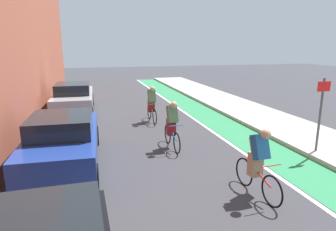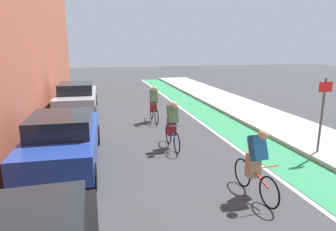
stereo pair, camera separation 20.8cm
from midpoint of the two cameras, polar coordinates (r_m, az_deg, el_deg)
ground_plane at (r=11.10m, az=-3.05°, el=-4.29°), size 74.36×74.36×0.00m
bike_lane_paint at (r=13.92m, az=8.58°, el=-0.76°), size 1.60×33.80×0.00m
lane_divider_stripe at (r=13.59m, az=5.10°, el=-1.00°), size 0.12×33.80×0.00m
sidewalk_right at (r=14.92m, az=16.46°, el=0.06°), size 2.85×33.80×0.14m
parked_sedan_blue at (r=8.83m, az=-20.10°, el=-4.45°), size 2.02×4.60×1.53m
parked_sedan_silver at (r=15.73m, az=-18.04°, el=3.29°), size 1.98×4.81×1.53m
cyclist_mid at (r=7.00m, az=16.10°, el=-8.21°), size 0.48×1.75×1.63m
cyclist_trailing at (r=9.78m, az=0.16°, el=-1.77°), size 0.48×1.73×1.62m
cyclist_far at (r=13.24m, az=-3.61°, el=2.41°), size 0.48×1.74×1.62m
street_sign_post at (r=10.07m, az=26.82°, el=1.32°), size 0.44×0.07×2.28m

